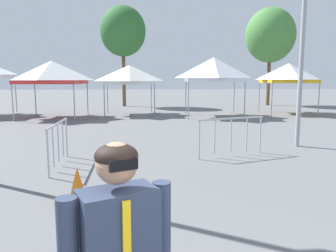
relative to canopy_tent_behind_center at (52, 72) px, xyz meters
The scene contains 9 objects.
canopy_tent_behind_center is the anchor object (origin of this frame).
canopy_tent_right_of_center 4.36m from the canopy_tent_behind_center, 18.94° to the left, with size 3.10×3.10×2.94m.
canopy_tent_left_of_center 8.93m from the canopy_tent_behind_center, ahead, with size 3.32×3.32×3.34m.
canopy_tent_center 13.90m from the canopy_tent_behind_center, ahead, with size 3.03×3.03×3.09m.
tree_behind_tents_right 17.39m from the canopy_tent_behind_center, 28.28° to the left, with size 3.94×3.94×7.79m.
tree_behind_tents_center 9.08m from the canopy_tent_behind_center, 66.66° to the left, with size 3.49×3.49×7.71m.
crowd_barrier_by_lift 11.17m from the canopy_tent_behind_center, 74.08° to the right, with size 0.13×2.10×1.08m.
crowd_barrier_near_person 12.47m from the canopy_tent_behind_center, 52.66° to the right, with size 1.99×0.77×1.08m.
traffic_cone_lot_center 13.81m from the canopy_tent_behind_center, 73.03° to the right, with size 0.32×0.32×0.61m, color orange.
Camera 1 is at (-0.87, -0.57, 2.11)m, focal length 35.55 mm.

